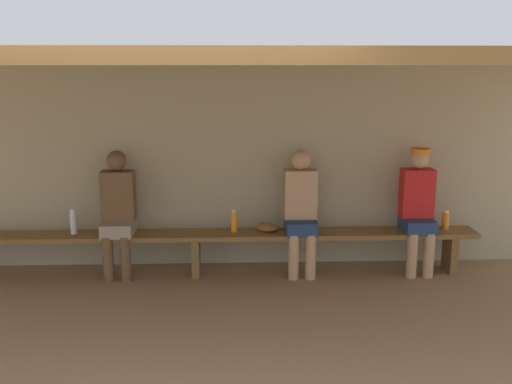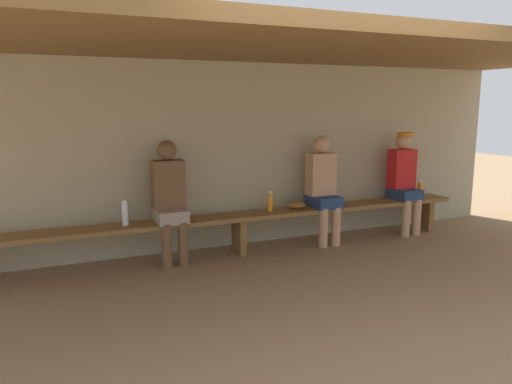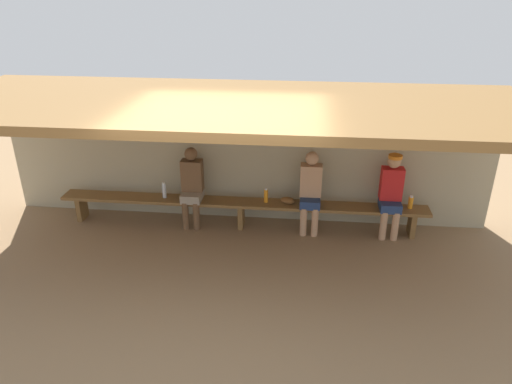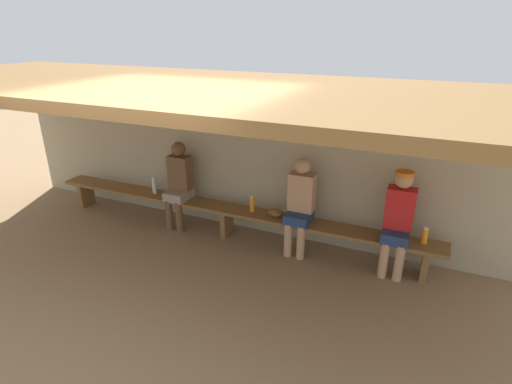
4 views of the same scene
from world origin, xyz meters
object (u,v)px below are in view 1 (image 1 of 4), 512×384
at_px(water_bottle_blue, 73,222).
at_px(bench, 196,239).
at_px(player_with_sunglasses, 418,204).
at_px(player_shirtless_tan, 118,209).
at_px(player_leftmost, 301,207).
at_px(water_bottle_green, 446,220).
at_px(water_bottle_clear, 234,221).
at_px(baseball_glove_tan, 267,227).

bearing_deg(water_bottle_blue, bench, -0.71).
bearing_deg(bench, player_with_sunglasses, 0.09).
distance_m(player_shirtless_tan, player_with_sunglasses, 3.17).
distance_m(player_shirtless_tan, water_bottle_blue, 0.50).
height_order(player_leftmost, player_with_sunglasses, player_with_sunglasses).
height_order(bench, water_bottle_green, water_bottle_green).
relative_size(bench, water_bottle_clear, 24.97).
relative_size(water_bottle_clear, water_bottle_blue, 0.90).
xyz_separation_m(water_bottle_clear, water_bottle_blue, (-1.68, -0.01, 0.01)).
relative_size(player_leftmost, water_bottle_clear, 5.56).
xyz_separation_m(water_bottle_green, baseball_glove_tan, (-1.93, -0.01, -0.06)).
bearing_deg(water_bottle_clear, bench, -176.74).
xyz_separation_m(water_bottle_blue, baseball_glove_tan, (2.04, 0.01, -0.08)).
xyz_separation_m(bench, water_bottle_green, (2.69, 0.04, 0.17)).
relative_size(player_with_sunglasses, baseball_glove_tan, 5.60).
bearing_deg(bench, baseball_glove_tan, 2.00).
height_order(player_with_sunglasses, water_bottle_clear, player_with_sunglasses).
xyz_separation_m(player_leftmost, water_bottle_clear, (-0.71, 0.02, -0.16)).
distance_m(bench, player_shirtless_tan, 0.87).
distance_m(player_shirtless_tan, player_leftmost, 1.92).
bearing_deg(water_bottle_blue, water_bottle_green, 0.34).
xyz_separation_m(bench, player_shirtless_tan, (-0.80, 0.00, 0.34)).
bearing_deg(player_with_sunglasses, water_bottle_blue, 179.81).
xyz_separation_m(player_shirtless_tan, water_bottle_clear, (1.21, 0.02, -0.16)).
xyz_separation_m(player_with_sunglasses, water_bottle_clear, (-1.96, 0.02, -0.17)).
distance_m(player_with_sunglasses, water_bottle_green, 0.38).
xyz_separation_m(player_shirtless_tan, water_bottle_green, (3.49, 0.04, -0.17)).
xyz_separation_m(bench, water_bottle_blue, (-1.28, 0.02, 0.20)).
xyz_separation_m(bench, baseball_glove_tan, (0.76, 0.03, 0.12)).
bearing_deg(water_bottle_clear, water_bottle_green, 0.41).
bearing_deg(baseball_glove_tan, player_leftmost, -165.49).
bearing_deg(player_leftmost, water_bottle_clear, 178.38).
bearing_deg(water_bottle_clear, player_leftmost, -1.62).
distance_m(player_with_sunglasses, baseball_glove_tan, 1.62).
distance_m(bench, water_bottle_green, 2.70).
relative_size(player_shirtless_tan, water_bottle_green, 6.24).
distance_m(player_leftmost, water_bottle_green, 1.58).
relative_size(water_bottle_clear, baseball_glove_tan, 1.00).
relative_size(bench, player_with_sunglasses, 4.46).
xyz_separation_m(bench, water_bottle_clear, (0.41, 0.02, 0.19)).
relative_size(water_bottle_blue, baseball_glove_tan, 1.11).
bearing_deg(player_shirtless_tan, player_with_sunglasses, 0.01).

